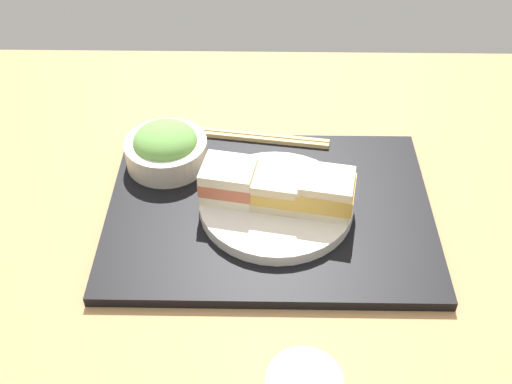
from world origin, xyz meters
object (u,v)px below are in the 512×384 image
at_px(sandwich_middle, 277,188).
at_px(sandwich_far, 229,180).
at_px(sandwich_plate, 276,204).
at_px(chopsticks_pair, 262,138).
at_px(salad_bowl, 166,148).
at_px(sandwich_near, 326,192).

relative_size(sandwich_middle, sandwich_far, 1.03).
bearing_deg(sandwich_middle, sandwich_plate, 180.00).
bearing_deg(chopsticks_pair, salad_bowl, 22.54).
distance_m(sandwich_near, sandwich_middle, 0.07).
bearing_deg(chopsticks_pair, sandwich_middle, 97.43).
height_order(salad_bowl, chopsticks_pair, salad_bowl).
height_order(sandwich_plate, chopsticks_pair, sandwich_plate).
relative_size(sandwich_near, sandwich_far, 1.05).
xyz_separation_m(sandwich_middle, chopsticks_pair, (0.02, -0.16, -0.04)).
distance_m(sandwich_plate, sandwich_far, 0.08).
height_order(sandwich_middle, chopsticks_pair, sandwich_middle).
bearing_deg(sandwich_far, chopsticks_pair, -106.98).
distance_m(sandwich_middle, salad_bowl, 0.19).
bearing_deg(sandwich_far, sandwich_near, 170.59).
bearing_deg(sandwich_plate, sandwich_middle, 0.00).
xyz_separation_m(salad_bowl, chopsticks_pair, (-0.14, -0.06, -0.03)).
bearing_deg(sandwich_near, chopsticks_pair, -62.97).
bearing_deg(salad_bowl, sandwich_near, 154.36).
xyz_separation_m(sandwich_far, chopsticks_pair, (-0.05, -0.15, -0.04)).
xyz_separation_m(sandwich_plate, sandwich_far, (0.07, -0.01, 0.03)).
bearing_deg(salad_bowl, sandwich_plate, 148.77).
height_order(sandwich_plate, sandwich_near, sandwich_near).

